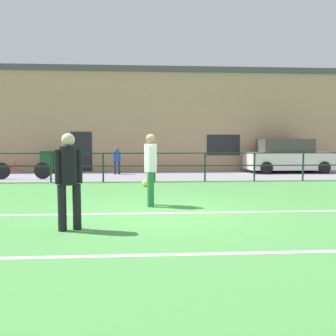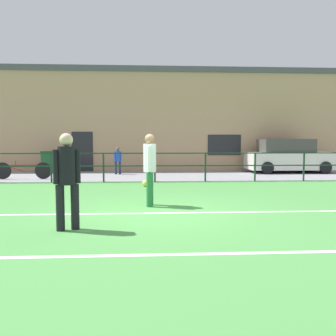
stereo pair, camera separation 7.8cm
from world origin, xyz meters
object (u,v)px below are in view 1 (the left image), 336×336
at_px(player_striker, 151,165).
at_px(bicycle_parked_2, 22,170).
at_px(soccer_ball_match, 145,183).
at_px(spectator_child, 117,159).
at_px(trash_bin_0, 48,162).
at_px(player_goalkeeper, 69,176).
at_px(parked_car_red, 287,157).

distance_m(player_striker, bicycle_parked_2, 8.28).
height_order(player_striker, soccer_ball_match, player_striker).
relative_size(player_striker, spectator_child, 1.36).
xyz_separation_m(soccer_ball_match, trash_bin_0, (-4.84, 5.46, 0.45)).
bearing_deg(soccer_ball_match, player_goalkeeper, -102.68).
distance_m(player_goalkeeper, soccer_ball_match, 6.22).
bearing_deg(trash_bin_0, player_striker, -61.58).
bearing_deg(player_goalkeeper, parked_car_red, 32.29).
bearing_deg(player_striker, parked_car_red, 145.21).
bearing_deg(spectator_child, trash_bin_0, -27.37).
relative_size(player_goalkeeper, soccer_ball_match, 7.42).
height_order(player_goalkeeper, spectator_child, player_goalkeeper).
bearing_deg(spectator_child, parked_car_red, 169.50).
xyz_separation_m(player_goalkeeper, trash_bin_0, (-3.49, 11.47, -0.41)).
bearing_deg(trash_bin_0, bicycle_parked_2, -95.92).
height_order(player_striker, bicycle_parked_2, player_striker).
height_order(player_goalkeeper, soccer_ball_match, player_goalkeeper).
bearing_deg(player_striker, player_goalkeeper, -28.84).
bearing_deg(player_goalkeeper, soccer_ball_match, 57.25).
bearing_deg(trash_bin_0, player_goalkeeper, -73.09).
relative_size(bicycle_parked_2, trash_bin_0, 2.17).
height_order(player_goalkeeper, trash_bin_0, player_goalkeeper).
bearing_deg(player_goalkeeper, trash_bin_0, 86.84).
height_order(player_striker, parked_car_red, player_striker).
xyz_separation_m(spectator_child, parked_car_red, (8.57, 0.49, 0.05)).
distance_m(bicycle_parked_2, trash_bin_0, 2.84).
bearing_deg(soccer_ball_match, parked_car_red, 35.29).
bearing_deg(parked_car_red, trash_bin_0, 178.32).
bearing_deg(parked_car_red, soccer_ball_match, -144.71).
distance_m(parked_car_red, bicycle_parked_2, 12.60).
xyz_separation_m(parked_car_red, bicycle_parked_2, (-12.35, -2.46, -0.43)).
xyz_separation_m(spectator_child, bicycle_parked_2, (-3.78, -1.97, -0.38)).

